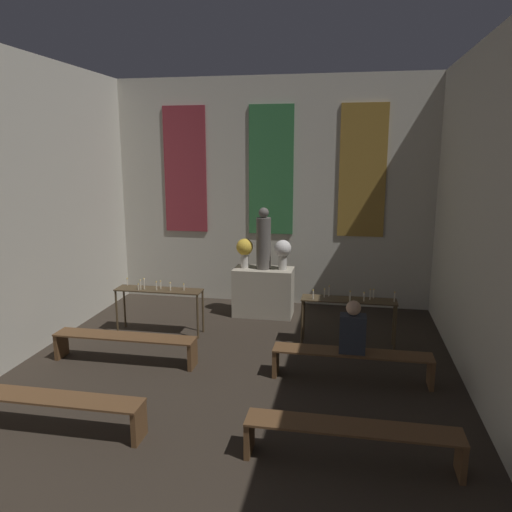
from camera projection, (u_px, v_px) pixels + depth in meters
name	position (u px, v px, depth m)	size (l,w,h in m)	color
wall_back	(271.00, 192.00, 10.33)	(6.78, 0.16, 4.66)	beige
altar	(263.00, 292.00, 9.81)	(1.15, 0.60, 0.94)	#ADA38E
statue	(264.00, 241.00, 9.59)	(0.28, 0.28, 1.19)	#5B5651
flower_vase_left	(245.00, 249.00, 9.70)	(0.32, 0.32, 0.58)	beige
flower_vase_right	(283.00, 251.00, 9.57)	(0.32, 0.32, 0.58)	beige
candle_rack_left	(159.00, 295.00, 8.80)	(1.55, 0.38, 1.00)	#473823
candle_rack_right	(349.00, 305.00, 8.21)	(1.55, 0.38, 0.99)	#473823
pew_second_left	(51.00, 405.00, 5.74)	(2.21, 0.36, 0.43)	brown
pew_second_right	(352.00, 435.00, 5.13)	(2.21, 0.36, 0.43)	brown
pew_back_left	(125.00, 342.00, 7.63)	(2.21, 0.36, 0.43)	brown
pew_back_right	(351.00, 359.00, 7.01)	(2.21, 0.36, 0.43)	brown
person_seated	(353.00, 330.00, 6.92)	(0.36, 0.24, 0.75)	#282D38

